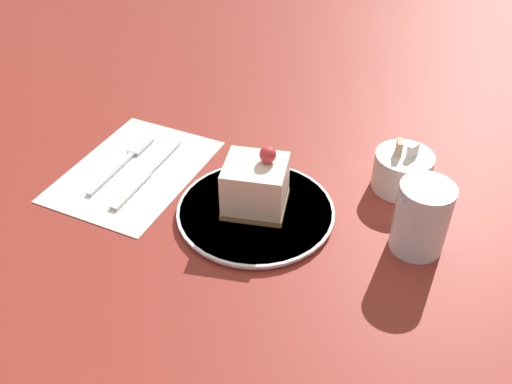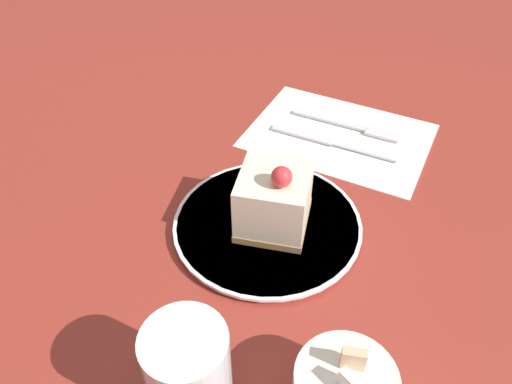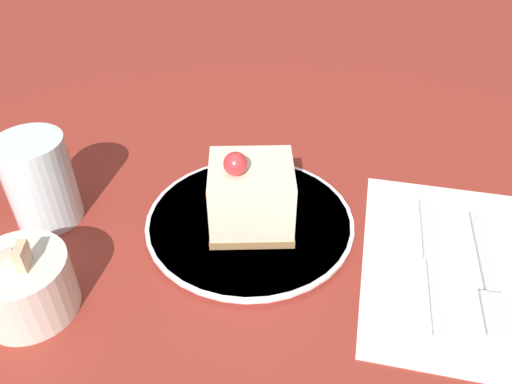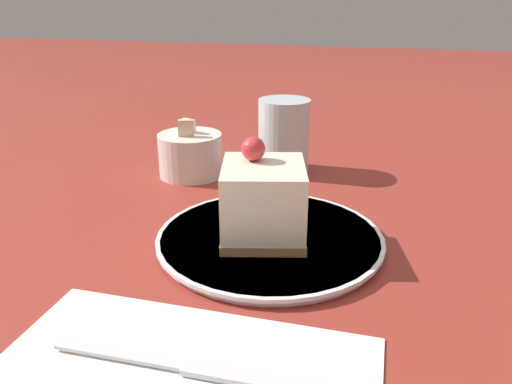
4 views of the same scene
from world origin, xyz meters
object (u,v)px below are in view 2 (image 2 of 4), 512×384
at_px(fork, 355,127).
at_px(knife, 321,140).
at_px(plate, 267,224).
at_px(drinking_glass, 189,373).
at_px(cake_slice, 274,199).

relative_size(fork, knife, 0.89).
height_order(plate, drinking_glass, drinking_glass).
distance_m(plate, knife, 0.19).
xyz_separation_m(plate, cake_slice, (-0.00, 0.01, 0.04)).
distance_m(cake_slice, knife, 0.19).
relative_size(cake_slice, knife, 0.55).
height_order(cake_slice, fork, cake_slice).
bearing_deg(fork, drinking_glass, -0.52).
xyz_separation_m(cake_slice, knife, (-0.19, -0.01, -0.04)).
bearing_deg(plate, drinking_glass, 9.09).
relative_size(cake_slice, drinking_glass, 1.03).
bearing_deg(cake_slice, knife, 169.24).
height_order(plate, knife, plate).
bearing_deg(fork, knife, -33.13).
xyz_separation_m(fork, drinking_glass, (0.46, 0.01, 0.05)).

